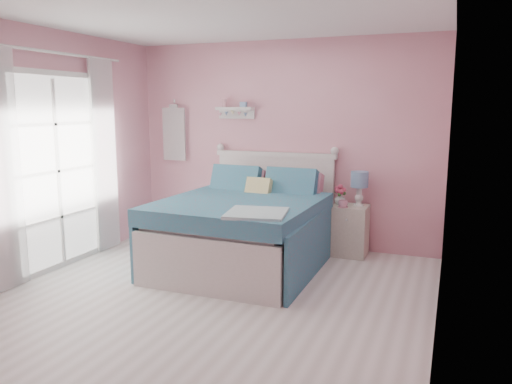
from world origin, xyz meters
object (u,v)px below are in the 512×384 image
Objects in this scene: table_lamp at (359,182)px; teacup at (343,204)px; nightstand at (349,230)px; vase at (340,199)px; bed at (246,230)px.

teacup is (-0.15, -0.17, -0.24)m from table_lamp.
vase reaches higher than nightstand.
nightstand is at bearing -155.30° from table_lamp.
teacup reaches higher than nightstand.
vase is at bearing 169.07° from nightstand.
bed is 14.65× the size of vase.
table_lamp reaches higher than nightstand.
table_lamp is at bearing 24.70° from nightstand.
nightstand is 4.25× the size of vase.
nightstand is 5.54× the size of teacup.
bed reaches higher than nightstand.
table_lamp is at bearing 39.23° from bed.
bed is 19.09× the size of teacup.
vase reaches higher than teacup.
vase is at bearing 114.55° from teacup.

